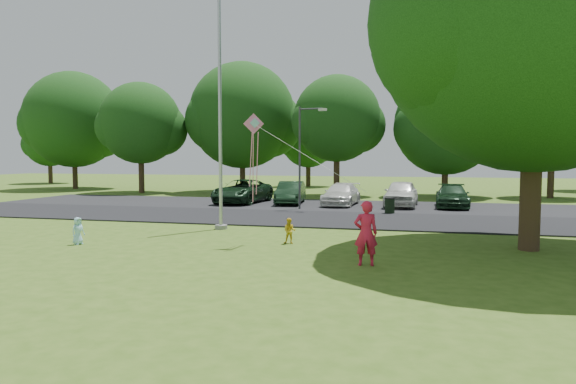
% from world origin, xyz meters
% --- Properties ---
extents(ground, '(120.00, 120.00, 0.00)m').
position_xyz_m(ground, '(0.00, 0.00, 0.00)').
color(ground, '#3A5B18').
rests_on(ground, ground).
extents(park_road, '(60.00, 6.00, 0.06)m').
position_xyz_m(park_road, '(0.00, 9.00, 0.03)').
color(park_road, black).
rests_on(park_road, ground).
extents(parking_strip, '(42.00, 7.00, 0.06)m').
position_xyz_m(parking_strip, '(0.00, 15.50, 0.03)').
color(parking_strip, black).
rests_on(parking_strip, ground).
extents(flagpole, '(0.50, 0.50, 10.00)m').
position_xyz_m(flagpole, '(-3.50, 5.00, 4.17)').
color(flagpole, '#B7BABF').
rests_on(flagpole, ground).
extents(street_lamp, '(1.55, 0.41, 5.54)m').
position_xyz_m(street_lamp, '(-1.84, 12.80, 3.33)').
color(street_lamp, '#3F3F44').
rests_on(street_lamp, ground).
extents(trash_can, '(0.52, 0.52, 0.82)m').
position_xyz_m(trash_can, '(2.77, 11.90, 0.42)').
color(trash_can, black).
rests_on(trash_can, ground).
extents(big_tree, '(10.35, 9.85, 12.24)m').
position_xyz_m(big_tree, '(7.36, 2.90, 7.05)').
color(big_tree, '#332316').
rests_on(big_tree, ground).
extents(tree_row, '(64.35, 11.94, 10.88)m').
position_xyz_m(tree_row, '(1.59, 24.23, 5.71)').
color(tree_row, '#332316').
rests_on(tree_row, ground).
extents(horizon_trees, '(77.46, 7.20, 7.02)m').
position_xyz_m(horizon_trees, '(4.06, 33.88, 4.30)').
color(horizon_trees, '#332316').
rests_on(horizon_trees, ground).
extents(parked_cars, '(14.58, 5.29, 1.49)m').
position_xyz_m(parked_cars, '(-0.72, 15.58, 0.74)').
color(parked_cars, black).
rests_on(parked_cars, ground).
extents(woman, '(0.71, 0.55, 1.73)m').
position_xyz_m(woman, '(2.76, -0.50, 0.87)').
color(woman, red).
rests_on(woman, ground).
extents(child_yellow, '(0.43, 0.35, 0.86)m').
position_xyz_m(child_yellow, '(-0.01, 2.31, 0.43)').
color(child_yellow, yellow).
rests_on(child_yellow, ground).
extents(child_blue, '(0.41, 0.51, 0.90)m').
position_xyz_m(child_blue, '(-6.74, 0.48, 0.45)').
color(child_blue, '#A5E6FD').
rests_on(child_blue, ground).
extents(kite, '(4.16, 2.59, 2.90)m').
position_xyz_m(kite, '(-1.03, 1.77, 3.51)').
color(kite, pink).
rests_on(kite, ground).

